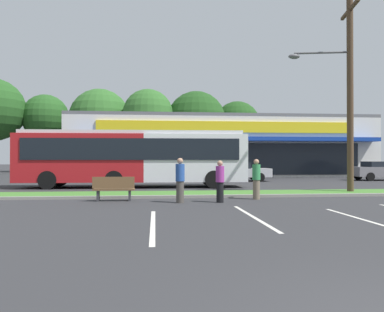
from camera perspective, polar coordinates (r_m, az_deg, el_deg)
name	(u,v)px	position (r m, az deg, el deg)	size (l,w,h in m)	color
grass_median	(213,194)	(17.28, 3.25, -5.70)	(56.00, 2.20, 0.12)	#427A2D
curb_lip	(218,196)	(16.08, 3.92, -6.09)	(56.00, 0.24, 0.12)	gray
parking_stripe_0	(153,225)	(9.58, -5.94, -10.27)	(0.12, 4.80, 0.01)	silver
parking_stripe_1	(253,217)	(10.91, 9.25, -9.06)	(0.12, 4.80, 0.01)	silver
parking_stripe_2	(369,221)	(11.06, 25.14, -8.90)	(0.12, 4.80, 0.01)	silver
storefront_building	(217,147)	(39.87, 3.74, 1.34)	(28.85, 13.97, 5.80)	silver
tree_left	(46,118)	(51.93, -21.25, 5.43)	(5.85, 5.85, 9.90)	#473323
tree_mid_left	(100,119)	(50.34, -13.75, 5.41)	(7.80, 7.80, 10.70)	#473323
tree_mid	(148,114)	(46.88, -6.67, 6.25)	(6.18, 6.18, 10.24)	#473323
tree_mid_right	(196,121)	(48.65, 0.63, 5.35)	(7.54, 7.54, 10.36)	#473323
tree_right	(237,124)	(51.34, 6.83, 4.79)	(6.14, 6.14, 9.43)	#473323
utility_pole	(347,88)	(19.57, 22.34, 9.47)	(3.13, 2.38, 9.33)	#4C3826
city_bus	(134,157)	(22.13, -8.79, -0.13)	(13.04, 2.93, 3.25)	#AD191E
bus_stop_bench	(114,188)	(15.02, -11.73, -4.78)	(1.60, 0.45, 0.95)	brown
car_0	(380,170)	(32.56, 26.59, -1.96)	(4.45, 1.91, 1.46)	slate
car_2	(237,171)	(28.14, 6.79, -2.31)	(4.74, 1.97, 1.41)	#B7B7BC
pedestrian_near_bench	(256,179)	(15.57, 9.70, -3.46)	(0.33, 0.33, 1.63)	#726651
pedestrian_by_pole	(220,181)	(14.27, 4.25, -3.84)	(0.32, 0.32, 1.58)	black
pedestrian_mid	(180,180)	(14.12, -1.81, -3.68)	(0.34, 0.34, 1.68)	#47423D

